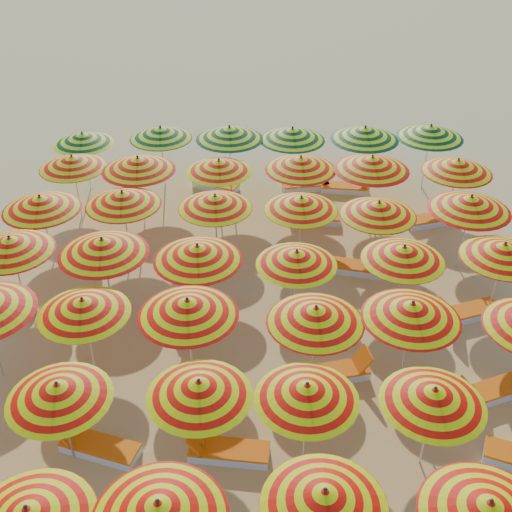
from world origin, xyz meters
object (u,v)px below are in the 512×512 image
umbrella_29 (470,203)px  lounger_5 (493,391)px  umbrella_15 (316,315)px  umbrella_33 (301,163)px  beachgoer_a (182,272)px  umbrella_25 (123,198)px  lounger_12 (215,185)px  lounger_2 (227,451)px  lounger_7 (468,312)px  lounger_1 (98,447)px  umbrella_3 (324,499)px  umbrella_31 (138,164)px  umbrella_28 (378,209)px  lounger_9 (356,267)px  lounger_8 (197,260)px  lounger_13 (307,185)px  umbrella_40 (365,133)px  umbrella_24 (41,203)px  umbrella_36 (83,138)px  umbrella_39 (292,134)px  umbrella_35 (457,166)px  lounger_4 (336,373)px  umbrella_14 (188,308)px  umbrella_32 (219,166)px  umbrella_9 (307,392)px  umbrella_20 (198,253)px  umbrella_21 (297,258)px  umbrella_7 (58,392)px  umbrella_22 (404,253)px  umbrella_18 (11,245)px  umbrella_16 (412,311)px  umbrella_38 (229,133)px  umbrella_10 (434,396)px  umbrella_19 (103,247)px  lounger_6 (2,307)px  lounger_14 (346,188)px  umbrella_2 (159,511)px  umbrella_30 (72,162)px  umbrella_27 (301,204)px  lounger_10 (313,218)px  umbrella_23 (504,251)px  umbrella_13 (83,307)px

umbrella_29 → lounger_5: bearing=-94.8°
umbrella_15 → umbrella_29: bearing=46.6°
umbrella_33 → beachgoer_a: (-3.44, -4.09, -1.43)m
umbrella_25 → beachgoer_a: bearing=-43.7°
lounger_12 → lounger_2: bearing=119.1°
lounger_7 → lounger_1: bearing=7.1°
umbrella_3 → lounger_7: size_ratio=1.26×
umbrella_31 → umbrella_15: bearing=-54.5°
umbrella_28 → lounger_9: (-0.50, -0.19, -1.93)m
lounger_8 → lounger_13: size_ratio=1.01×
umbrella_33 → umbrella_40: 3.26m
umbrella_24 → umbrella_40: 11.11m
umbrella_36 → umbrella_39: (7.41, 0.10, 0.18)m
umbrella_29 → umbrella_39: size_ratio=0.84×
umbrella_24 → umbrella_35: size_ratio=1.21×
umbrella_31 → lounger_4: bearing=-50.8°
umbrella_29 → umbrella_39: umbrella_29 is taller
umbrella_14 → lounger_2: 3.23m
umbrella_35 → umbrella_32: bearing=179.4°
umbrella_9 → umbrella_20: (-2.57, 4.59, 0.19)m
umbrella_21 → beachgoer_a: bearing=161.6°
umbrella_32 → umbrella_40: umbrella_40 is taller
umbrella_7 → umbrella_22: umbrella_22 is taller
umbrella_15 → lounger_4: (0.60, 0.18, -1.93)m
lounger_12 → umbrella_39: bearing=-156.5°
umbrella_7 → lounger_1: (0.50, 0.17, -1.82)m
umbrella_18 → umbrella_16: bearing=-14.6°
lounger_7 → lounger_9: 3.52m
umbrella_9 → umbrella_29: bearing=55.2°
umbrella_38 → lounger_12: umbrella_38 is taller
umbrella_10 → umbrella_19: bearing=147.2°
umbrella_21 → lounger_6: 8.26m
umbrella_19 → lounger_14: 10.36m
umbrella_10 → umbrella_18: 11.17m
lounger_1 → umbrella_20: bearing=-94.9°
umbrella_2 → umbrella_38: umbrella_38 is taller
umbrella_30 → lounger_6: 5.61m
umbrella_2 → beachgoer_a: 8.64m
umbrella_40 → lounger_5: (1.97, -10.21, -2.10)m
umbrella_33 → umbrella_35: umbrella_33 is taller
umbrella_27 → umbrella_39: 4.75m
umbrella_20 → umbrella_31: size_ratio=1.09×
umbrella_32 → lounger_7: (7.10, -5.07, -1.87)m
umbrella_19 → beachgoer_a: size_ratio=2.02×
lounger_2 → lounger_10: same height
umbrella_23 → umbrella_13: bearing=-166.7°
umbrella_3 → lounger_2: size_ratio=1.29×
umbrella_29 → lounger_7: 3.17m
umbrella_40 → umbrella_31: bearing=-161.5°
umbrella_24 → beachgoer_a: (4.17, -1.41, -1.39)m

